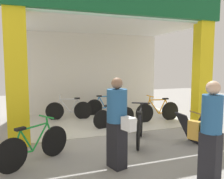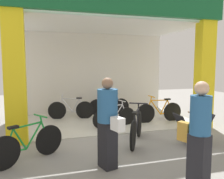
% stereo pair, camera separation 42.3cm
% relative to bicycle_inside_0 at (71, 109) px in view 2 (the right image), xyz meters
% --- Properties ---
extents(ground_plane, '(19.49, 19.49, 0.00)m').
position_rel_bicycle_inside_0_xyz_m(ground_plane, '(1.08, -2.19, -0.35)').
color(ground_plane, gray).
rests_on(ground_plane, ground).
extents(shop_facade, '(5.95, 3.67, 4.02)m').
position_rel_bicycle_inside_0_xyz_m(shop_facade, '(1.08, -0.51, 1.79)').
color(shop_facade, beige).
rests_on(shop_facade, ground).
extents(bicycle_inside_0, '(1.55, 0.46, 0.87)m').
position_rel_bicycle_inside_0_xyz_m(bicycle_inside_0, '(0.00, 0.00, 0.00)').
color(bicycle_inside_0, black).
rests_on(bicycle_inside_0, ground).
extents(bicycle_inside_1, '(1.43, 0.43, 0.80)m').
position_rel_bicycle_inside_0_xyz_m(bicycle_inside_1, '(1.14, -1.42, -0.03)').
color(bicycle_inside_1, black).
rests_on(bicycle_inside_1, ground).
extents(bicycle_inside_2, '(1.54, 0.42, 0.85)m').
position_rel_bicycle_inside_0_xyz_m(bicycle_inside_2, '(1.47, 0.33, -0.01)').
color(bicycle_inside_2, black).
rests_on(bicycle_inside_2, ground).
extents(bicycle_inside_3, '(1.61, 0.44, 0.89)m').
position_rel_bicycle_inside_0_xyz_m(bicycle_inside_3, '(2.74, -1.27, 0.01)').
color(bicycle_inside_3, black).
rests_on(bicycle_inside_3, ground).
extents(bicycle_parked_0, '(0.91, 1.50, 0.94)m').
position_rel_bicycle_inside_0_xyz_m(bicycle_parked_0, '(1.22, -2.96, 0.03)').
color(bicycle_parked_0, black).
rests_on(bicycle_parked_0, ground).
extents(bicycle_parked_1, '(1.35, 0.93, 0.88)m').
position_rel_bicycle_inside_0_xyz_m(bicycle_parked_1, '(-1.25, -3.38, 0.01)').
color(bicycle_parked_1, black).
rests_on(bicycle_parked_1, ground).
extents(sandwich_board_sign, '(0.89, 0.50, 0.77)m').
position_rel_bicycle_inside_0_xyz_m(sandwich_board_sign, '(2.48, -3.44, 0.03)').
color(sandwich_board_sign, black).
rests_on(sandwich_board_sign, ground).
extents(pedestrian_0, '(0.46, 0.69, 1.68)m').
position_rel_bicycle_inside_0_xyz_m(pedestrian_0, '(0.18, -4.09, 0.53)').
color(pedestrian_0, black).
rests_on(pedestrian_0, ground).
extents(pedestrian_1, '(0.41, 0.58, 1.66)m').
position_rel_bicycle_inside_0_xyz_m(pedestrian_1, '(1.35, -5.13, 0.51)').
color(pedestrian_1, black).
rests_on(pedestrian_1, ground).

